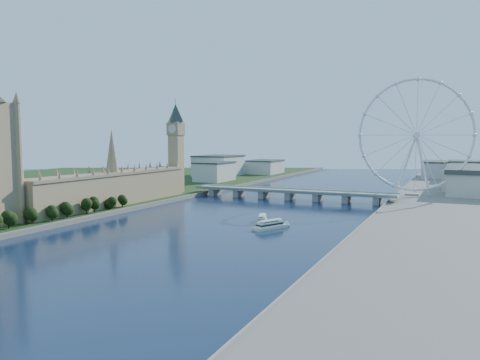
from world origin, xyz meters
The scene contains 11 objects.
ground centered at (0.00, 0.00, 0.00)m, with size 2000.00×2000.00×0.00m, color #1B354C.
bank_left centered at (-350.00, 250.00, 0.00)m, with size 500.00×1400.00×6.00m, color slate.
tree_row centered at (-113.00, 66.00, 8.81)m, with size 8.41×200.41×20.03m.
parliament_range centered at (-128.00, 170.00, 18.48)m, with size 24.00×200.00×70.00m.
big_ben centered at (-128.00, 278.00, 66.57)m, with size 20.02×20.02×110.00m.
westminster_bridge centered at (0.00, 300.00, 6.63)m, with size 220.00×22.00×9.50m.
london_eye centered at (119.98, 355.08, 67.52)m, with size 113.60×39.12×124.30m.
county_hall centered at (175.00, 430.00, 0.00)m, with size 54.00×144.00×35.00m, color beige, non-canonical shape.
city_skyline centered at (39.22, 560.08, 16.96)m, with size 505.00×280.00×32.00m.
tour_boat_near centered at (25.23, 159.84, 0.00)m, with size 6.82×26.84×5.90m, color #E3EECC, non-canonical shape.
tour_boat_far centered at (40.34, 136.91, 0.00)m, with size 7.75×30.31×6.70m, color beige, non-canonical shape.
Camera 1 is at (159.16, -169.60, 63.49)m, focal length 35.00 mm.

